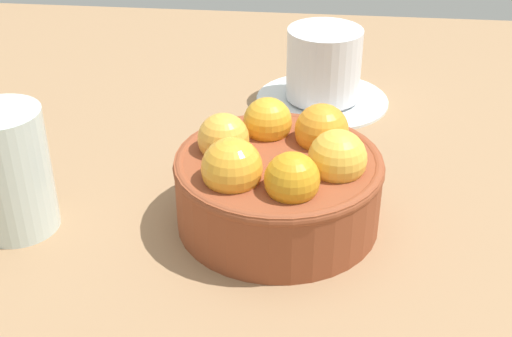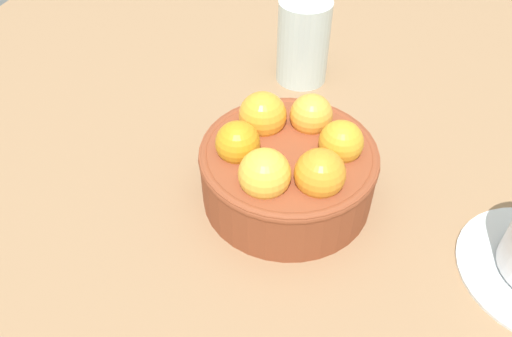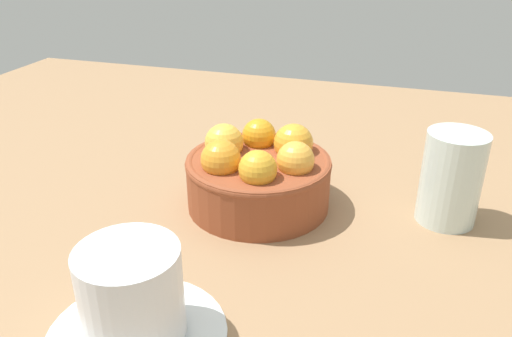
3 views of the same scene
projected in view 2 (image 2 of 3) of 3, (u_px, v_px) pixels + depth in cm
name	position (u px, v px, depth cm)	size (l,w,h in cm)	color
ground_plane	(285.00, 210.00, 49.14)	(134.76, 102.61, 4.52)	#997551
terracotta_bowl	(288.00, 165.00, 44.86)	(16.03, 16.03, 8.81)	brown
water_glass	(303.00, 42.00, 58.61)	(6.19, 6.19, 9.96)	silver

